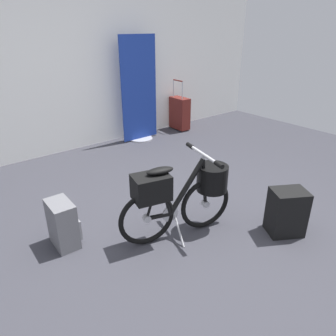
# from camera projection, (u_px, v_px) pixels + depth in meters

# --- Properties ---
(ground_plane) EXTENTS (7.37, 7.37, 0.00)m
(ground_plane) POSITION_uv_depth(u_px,v_px,m) (197.00, 241.00, 2.60)
(ground_plane) COLOR #38383F
(back_wall) EXTENTS (7.37, 0.10, 3.10)m
(back_wall) POSITION_uv_depth(u_px,v_px,m) (50.00, 32.00, 3.88)
(back_wall) COLOR white
(back_wall) RESTS_ON ground_plane
(floor_banner_stand) EXTENTS (0.60, 0.36, 1.52)m
(floor_banner_stand) POSITION_uv_depth(u_px,v_px,m) (139.00, 96.00, 4.65)
(floor_banner_stand) COLOR #B7B7BC
(floor_banner_stand) RESTS_ON ground_plane
(folding_bike_foreground) EXTENTS (0.99, 0.52, 0.72)m
(folding_bike_foreground) POSITION_uv_depth(u_px,v_px,m) (183.00, 193.00, 2.54)
(folding_bike_foreground) COLOR black
(folding_bike_foreground) RESTS_ON ground_plane
(rolling_suitcase) EXTENTS (0.19, 0.37, 0.83)m
(rolling_suitcase) POSITION_uv_depth(u_px,v_px,m) (180.00, 113.00, 5.28)
(rolling_suitcase) COLOR maroon
(rolling_suitcase) RESTS_ON ground_plane
(backpack_on_floor) EXTENTS (0.20, 0.28, 0.39)m
(backpack_on_floor) POSITION_uv_depth(u_px,v_px,m) (63.00, 224.00, 2.49)
(backpack_on_floor) COLOR slate
(backpack_on_floor) RESTS_ON ground_plane
(handbag_on_floor) EXTENTS (0.36, 0.34, 0.40)m
(handbag_on_floor) POSITION_uv_depth(u_px,v_px,m) (286.00, 212.00, 2.64)
(handbag_on_floor) COLOR black
(handbag_on_floor) RESTS_ON ground_plane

